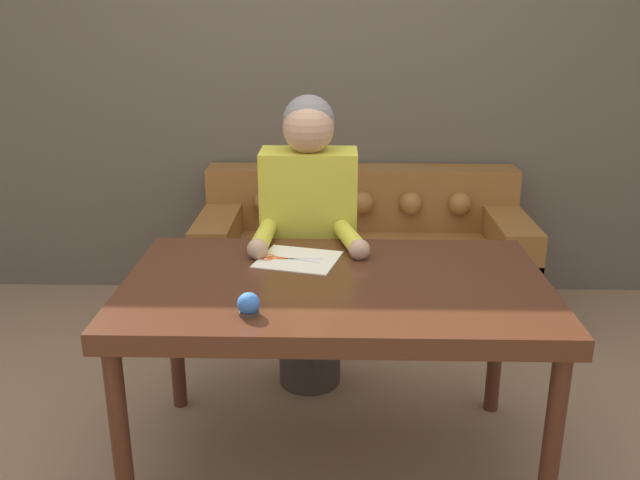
{
  "coord_description": "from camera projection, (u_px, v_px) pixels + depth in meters",
  "views": [
    {
      "loc": [
        0.14,
        -2.08,
        1.63
      ],
      "look_at": [
        0.08,
        0.22,
        0.85
      ],
      "focal_mm": 38.0,
      "sensor_mm": 36.0,
      "label": 1
    }
  ],
  "objects": [
    {
      "name": "person",
      "position": [
        309.0,
        245.0,
        2.92
      ],
      "size": [
        0.46,
        0.56,
        1.31
      ],
      "color": "#33281E",
      "rests_on": "ground_plane"
    },
    {
      "name": "ground_plane",
      "position": [
        296.0,
        476.0,
        2.5
      ],
      "size": [
        16.0,
        16.0,
        0.0
      ],
      "primitive_type": "plane",
      "color": "#846647"
    },
    {
      "name": "dining_table",
      "position": [
        336.0,
        299.0,
        2.36
      ],
      "size": [
        1.46,
        0.88,
        0.75
      ],
      "color": "#472314",
      "rests_on": "ground_plane"
    },
    {
      "name": "scissors",
      "position": [
        281.0,
        259.0,
        2.53
      ],
      "size": [
        0.23,
        0.09,
        0.01
      ],
      "color": "silver",
      "rests_on": "dining_table"
    },
    {
      "name": "pattern_paper_main",
      "position": [
        298.0,
        259.0,
        2.52
      ],
      "size": [
        0.34,
        0.32,
        0.0
      ],
      "color": "beige",
      "rests_on": "dining_table"
    },
    {
      "name": "couch",
      "position": [
        362.0,
        263.0,
        3.76
      ],
      "size": [
        1.75,
        0.76,
        0.79
      ],
      "color": "brown",
      "rests_on": "ground_plane"
    },
    {
      "name": "pin_cushion",
      "position": [
        249.0,
        305.0,
        2.06
      ],
      "size": [
        0.07,
        0.07,
        0.07
      ],
      "color": "#4C3828",
      "rests_on": "dining_table"
    },
    {
      "name": "wall_back",
      "position": [
        312.0,
        72.0,
        3.81
      ],
      "size": [
        8.0,
        0.06,
        2.6
      ],
      "color": "brown",
      "rests_on": "ground_plane"
    }
  ]
}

